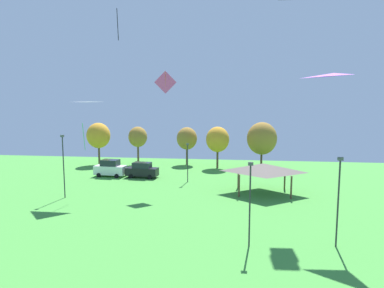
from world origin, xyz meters
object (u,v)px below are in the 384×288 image
object	(u,v)px
park_pavilion	(263,168)
kite_flying_4	(333,86)
kite_flying_1	(115,3)
treeline_tree_0	(98,136)
parked_car_leftmost	(110,168)
light_post_0	(338,197)
light_post_1	(63,163)
light_post_3	(188,160)
treeline_tree_4	(262,138)
light_post_2	(250,199)
kite_flying_3	(78,113)
treeline_tree_1	(138,137)
treeline_tree_2	(187,139)
treeline_tree_3	(218,140)
kite_flying_6	(165,82)
parked_car_second_from_left	(142,170)

from	to	relation	value
park_pavilion	kite_flying_4	bearing A→B (deg)	-65.16
kite_flying_1	treeline_tree_0	xyz separation A→B (m)	(-15.38, 29.50, -12.40)
parked_car_leftmost	light_post_0	world-z (taller)	light_post_0
parked_car_leftmost	light_post_1	bearing A→B (deg)	-89.00
treeline_tree_0	kite_flying_4	bearing A→B (deg)	-38.25
light_post_3	treeline_tree_4	bearing A→B (deg)	48.34
treeline_tree_0	kite_flying_1	bearing A→B (deg)	-62.46
park_pavilion	light_post_1	xyz separation A→B (m)	(-22.46, -4.94, 0.90)
light_post_2	light_post_3	xyz separation A→B (m)	(-7.30, 19.19, -0.40)
parked_car_leftmost	treeline_tree_4	xyz separation A→B (m)	(23.26, 10.57, 3.83)
treeline_tree_4	parked_car_leftmost	bearing A→B (deg)	-155.56
kite_flying_3	treeline_tree_4	size ratio (longest dim) A/B	0.55
treeline_tree_1	treeline_tree_2	xyz separation A→B (m)	(8.96, 1.05, -0.27)
kite_flying_1	treeline_tree_4	world-z (taller)	kite_flying_1
parked_car_leftmost	treeline_tree_4	bearing A→B (deg)	28.60
park_pavilion	light_post_0	distance (m)	14.47
kite_flying_1	treeline_tree_2	world-z (taller)	kite_flying_1
park_pavilion	treeline_tree_3	size ratio (longest dim) A/B	1.04
park_pavilion	light_post_1	size ratio (longest dim) A/B	1.04
light_post_0	light_post_2	distance (m)	6.28
kite_flying_4	treeline_tree_1	distance (m)	37.34
kite_flying_6	treeline_tree_2	size ratio (longest dim) A/B	0.41
treeline_tree_1	treeline_tree_2	size ratio (longest dim) A/B	1.01
treeline_tree_3	treeline_tree_0	bearing A→B (deg)	178.53
kite_flying_4	treeline_tree_1	size ratio (longest dim) A/B	0.50
kite_flying_4	treeline_tree_1	xyz separation A→B (m)	(-25.28, 26.63, -6.77)
light_post_0	treeline_tree_4	distance (m)	31.14
treeline_tree_3	treeline_tree_4	world-z (taller)	treeline_tree_4
kite_flying_6	treeline_tree_2	distance (m)	18.78
treeline_tree_3	kite_flying_6	bearing A→B (deg)	-113.08
kite_flying_3	light_post_2	world-z (taller)	kite_flying_3
light_post_2	park_pavilion	bearing A→B (deg)	80.52
light_post_1	light_post_3	xyz separation A→B (m)	(12.69, 9.41, -0.89)
parked_car_leftmost	kite_flying_3	bearing A→B (deg)	-78.26
light_post_2	treeline_tree_4	size ratio (longest dim) A/B	0.78
kite_flying_3	treeline_tree_0	distance (m)	23.01
light_post_1	treeline_tree_1	xyz separation A→B (m)	(1.60, 22.02, 1.09)
light_post_3	treeline_tree_1	xyz separation A→B (m)	(-11.10, 12.61, 1.99)
treeline_tree_1	treeline_tree_2	distance (m)	9.03
light_post_2	light_post_3	bearing A→B (deg)	110.84
parked_car_second_from_left	treeline_tree_2	bearing A→B (deg)	71.71
kite_flying_1	kite_flying_3	xyz separation A→B (m)	(-7.71, 8.22, -8.20)
kite_flying_6	treeline_tree_2	world-z (taller)	kite_flying_6
park_pavilion	treeline_tree_4	world-z (taller)	treeline_tree_4
treeline_tree_1	kite_flying_3	bearing A→B (deg)	-88.45
kite_flying_1	treeline_tree_0	world-z (taller)	kite_flying_1
kite_flying_4	parked_car_second_from_left	distance (m)	28.59
park_pavilion	light_post_3	bearing A→B (deg)	155.38
light_post_1	light_post_2	bearing A→B (deg)	-26.06
parked_car_second_from_left	kite_flying_6	bearing A→B (deg)	-41.62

